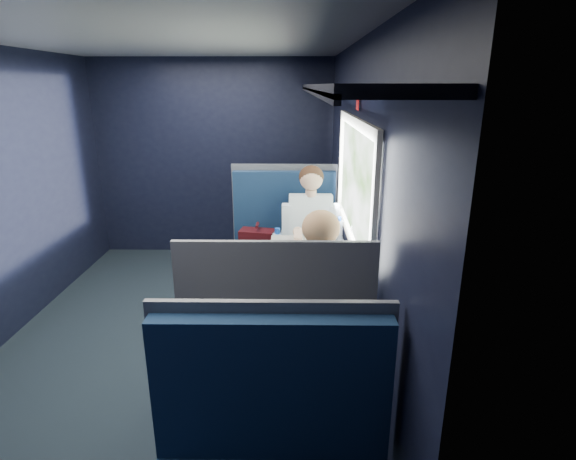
{
  "coord_description": "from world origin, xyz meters",
  "views": [
    {
      "loc": [
        0.94,
        -3.23,
        2.0
      ],
      "look_at": [
        0.9,
        0.0,
        0.95
      ],
      "focal_mm": 28.0,
      "sensor_mm": 36.0,
      "label": 1
    }
  ],
  "objects_px": {
    "seat_bay_far": "(278,358)",
    "bottle_small": "(339,229)",
    "table": "(305,265)",
    "laptop": "(348,242)",
    "seat_bay_near": "(283,254)",
    "man": "(311,231)",
    "cup": "(339,233)",
    "seat_row_front": "(286,227)",
    "woman": "(319,299)"
  },
  "relations": [
    {
      "from": "seat_bay_far",
      "to": "bottle_small",
      "type": "relative_size",
      "value": 6.2
    },
    {
      "from": "table",
      "to": "laptop",
      "type": "xyz_separation_m",
      "value": [
        0.34,
        0.13,
        0.14
      ]
    },
    {
      "from": "laptop",
      "to": "bottle_small",
      "type": "bearing_deg",
      "value": 100.22
    },
    {
      "from": "table",
      "to": "laptop",
      "type": "relative_size",
      "value": 2.76
    },
    {
      "from": "seat_bay_near",
      "to": "seat_bay_far",
      "type": "relative_size",
      "value": 1.0
    },
    {
      "from": "table",
      "to": "bottle_small",
      "type": "bearing_deg",
      "value": 52.73
    },
    {
      "from": "man",
      "to": "cup",
      "type": "distance_m",
      "value": 0.35
    },
    {
      "from": "table",
      "to": "bottle_small",
      "type": "height_order",
      "value": "bottle_small"
    },
    {
      "from": "laptop",
      "to": "bottle_small",
      "type": "distance_m",
      "value": 0.26
    },
    {
      "from": "seat_row_front",
      "to": "laptop",
      "type": "bearing_deg",
      "value": -72.44
    },
    {
      "from": "cup",
      "to": "seat_row_front",
      "type": "bearing_deg",
      "value": 109.49
    },
    {
      "from": "woman",
      "to": "laptop",
      "type": "bearing_deg",
      "value": 71.77
    },
    {
      "from": "woman",
      "to": "cup",
      "type": "xyz_separation_m",
      "value": [
        0.23,
        1.15,
        0.06
      ]
    },
    {
      "from": "table",
      "to": "laptop",
      "type": "bearing_deg",
      "value": 21.05
    },
    {
      "from": "table",
      "to": "woman",
      "type": "distance_m",
      "value": 0.71
    },
    {
      "from": "man",
      "to": "bottle_small",
      "type": "distance_m",
      "value": 0.4
    },
    {
      "from": "seat_bay_near",
      "to": "seat_bay_far",
      "type": "bearing_deg",
      "value": -89.67
    },
    {
      "from": "table",
      "to": "seat_bay_near",
      "type": "xyz_separation_m",
      "value": [
        -0.19,
        0.87,
        -0.24
      ]
    },
    {
      "from": "man",
      "to": "laptop",
      "type": "bearing_deg",
      "value": -63.97
    },
    {
      "from": "table",
      "to": "woman",
      "type": "bearing_deg",
      "value": -84.55
    },
    {
      "from": "seat_bay_far",
      "to": "woman",
      "type": "distance_m",
      "value": 0.43
    },
    {
      "from": "cup",
      "to": "woman",
      "type": "bearing_deg",
      "value": -101.33
    },
    {
      "from": "cup",
      "to": "seat_bay_near",
      "type": "bearing_deg",
      "value": 138.64
    },
    {
      "from": "seat_bay_far",
      "to": "laptop",
      "type": "height_order",
      "value": "seat_bay_far"
    },
    {
      "from": "table",
      "to": "man",
      "type": "height_order",
      "value": "man"
    },
    {
      "from": "man",
      "to": "bottle_small",
      "type": "bearing_deg",
      "value": -53.22
    },
    {
      "from": "seat_bay_near",
      "to": "bottle_small",
      "type": "distance_m",
      "value": 0.8
    },
    {
      "from": "seat_bay_far",
      "to": "woman",
      "type": "xyz_separation_m",
      "value": [
        0.25,
        0.17,
        0.31
      ]
    },
    {
      "from": "table",
      "to": "bottle_small",
      "type": "relative_size",
      "value": 4.92
    },
    {
      "from": "bottle_small",
      "to": "seat_bay_far",
      "type": "bearing_deg",
      "value": -110.77
    },
    {
      "from": "woman",
      "to": "bottle_small",
      "type": "distance_m",
      "value": 1.13
    },
    {
      "from": "table",
      "to": "woman",
      "type": "height_order",
      "value": "woman"
    },
    {
      "from": "seat_row_front",
      "to": "man",
      "type": "xyz_separation_m",
      "value": [
        0.25,
        -1.1,
        0.31
      ]
    },
    {
      "from": "laptop",
      "to": "seat_row_front",
      "type": "bearing_deg",
      "value": 107.56
    },
    {
      "from": "seat_bay_near",
      "to": "cup",
      "type": "bearing_deg",
      "value": -41.36
    },
    {
      "from": "table",
      "to": "bottle_small",
      "type": "xyz_separation_m",
      "value": [
        0.3,
        0.39,
        0.17
      ]
    },
    {
      "from": "table",
      "to": "cup",
      "type": "bearing_deg",
      "value": 55.93
    },
    {
      "from": "seat_bay_far",
      "to": "man",
      "type": "height_order",
      "value": "man"
    },
    {
      "from": "table",
      "to": "seat_bay_far",
      "type": "bearing_deg",
      "value": -101.78
    },
    {
      "from": "seat_bay_near",
      "to": "bottle_small",
      "type": "bearing_deg",
      "value": -44.43
    },
    {
      "from": "seat_bay_far",
      "to": "laptop",
      "type": "relative_size",
      "value": 3.48
    },
    {
      "from": "seat_bay_near",
      "to": "woman",
      "type": "distance_m",
      "value": 1.63
    },
    {
      "from": "laptop",
      "to": "woman",
      "type": "bearing_deg",
      "value": -108.23
    },
    {
      "from": "seat_bay_far",
      "to": "woman",
      "type": "relative_size",
      "value": 0.95
    },
    {
      "from": "seat_row_front",
      "to": "cup",
      "type": "height_order",
      "value": "seat_row_front"
    },
    {
      "from": "table",
      "to": "cup",
      "type": "height_order",
      "value": "cup"
    },
    {
      "from": "seat_bay_far",
      "to": "cup",
      "type": "bearing_deg",
      "value": 69.95
    },
    {
      "from": "seat_bay_near",
      "to": "seat_row_front",
      "type": "distance_m",
      "value": 0.92
    },
    {
      "from": "man",
      "to": "bottle_small",
      "type": "height_order",
      "value": "man"
    },
    {
      "from": "bottle_small",
      "to": "table",
      "type": "bearing_deg",
      "value": -127.27
    }
  ]
}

